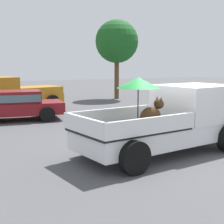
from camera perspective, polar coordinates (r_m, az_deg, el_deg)
The scene contains 5 objects.
ground_plane at distance 9.77m, azimuth 8.24°, elevation -6.95°, with size 80.00×80.00×0.00m, color #4C4C4F.
pickup_truck_main at distance 9.88m, azimuth 10.32°, elevation -1.12°, with size 5.29×2.92×2.18m.
pickup_truck_red at distance 19.25m, azimuth -16.19°, elevation 3.02°, with size 5.09×3.03×1.80m.
parked_sedan_near at distance 15.55m, azimuth -16.19°, elevation 1.32°, with size 4.47×2.34×1.33m.
tree_by_lot at distance 24.00m, azimuth 0.81°, elevation 11.82°, with size 3.01×3.01×5.53m.
Camera 1 is at (-5.24, -7.83, 2.57)m, focal length 53.98 mm.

